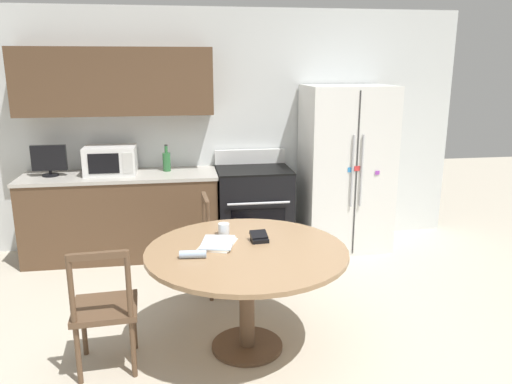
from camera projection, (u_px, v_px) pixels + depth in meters
The scene contains 15 objects.
ground_plane at pixel (273, 368), 3.41m from camera, with size 14.00×14.00×0.00m, color beige.
back_wall at pixel (203, 118), 5.48m from camera, with size 5.20×0.44×2.60m.
kitchen_counter at pixel (123, 215), 5.31m from camera, with size 2.01×0.64×0.90m.
refrigerator at pixel (345, 168), 5.50m from camera, with size 0.93×0.73×1.80m.
oven_range at pixel (254, 209), 5.49m from camera, with size 0.79×0.68×1.08m.
microwave at pixel (111, 160), 5.18m from camera, with size 0.52×0.37×0.29m.
countertop_tv at pixel (49, 160), 5.07m from camera, with size 0.34×0.16×0.32m.
counter_bottle at pixel (167, 161), 5.32m from camera, with size 0.08×0.08×0.28m.
dining_table at pixel (247, 265), 3.50m from camera, with size 1.42×1.42×0.77m.
dining_chair_left at pixel (105, 309), 3.31m from camera, with size 0.45×0.45×0.90m.
dining_chair_far at pixel (224, 246), 4.47m from camera, with size 0.44×0.44×0.90m.
candle_glass at pixel (224, 230), 3.76m from camera, with size 0.09×0.09×0.09m.
folded_napkin at pixel (193, 254), 3.31m from camera, with size 0.18×0.07×0.05m.
wallet at pixel (259, 238), 3.62m from camera, with size 0.13×0.14×0.07m.
mail_stack at pixel (218, 243), 3.55m from camera, with size 0.31×0.36×0.02m.
Camera 1 is at (-0.58, -2.94, 2.02)m, focal length 35.00 mm.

